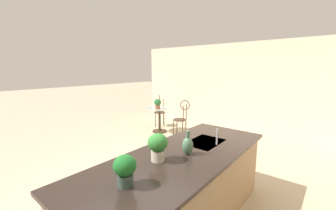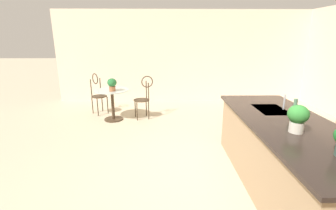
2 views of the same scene
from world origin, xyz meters
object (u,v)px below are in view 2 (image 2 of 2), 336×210
Objects in this scene: potted_plant_on_table at (112,84)px; potted_plant_counter_near at (298,117)px; chair_by_island at (144,95)px; vase_on_counter at (294,113)px; bistro_table at (113,102)px; chair_near_window at (98,92)px.

potted_plant_on_table is 3.92m from potted_plant_counter_near.
chair_by_island is 3.62× the size of vase_on_counter.
chair_by_island is at bearing -148.63° from potted_plant_counter_near.
potted_plant_on_table is 0.95× the size of potted_plant_counter_near.
bistro_table is 0.75m from chair_by_island.
potted_plant_counter_near reaches higher than chair_by_island.
potted_plant_counter_near reaches higher than vase_on_counter.
chair_near_window is at bearing -138.73° from potted_plant_counter_near.
potted_plant_on_table is at bearing -69.13° from chair_by_island.
potted_plant_counter_near is 0.39m from vase_on_counter.
chair_by_island reaches higher than potted_plant_on_table.
bistro_table is at bearing -133.63° from vase_on_counter.
bistro_table is 4.09m from potted_plant_counter_near.
chair_near_window reaches higher than bistro_table.
vase_on_counter is (3.24, 3.30, 0.46)m from chair_near_window.
potted_plant_counter_near reaches higher than chair_near_window.
chair_near_window is at bearing -109.04° from chair_by_island.
potted_plant_on_table is at bearing 18.40° from bistro_table.
potted_plant_on_table is at bearing -137.96° from potted_plant_counter_near.
vase_on_counter is at bearing 46.37° from bistro_table.
bistro_table is 0.77× the size of chair_by_island.
potted_plant_on_table is (0.13, 0.04, 0.46)m from bistro_table.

